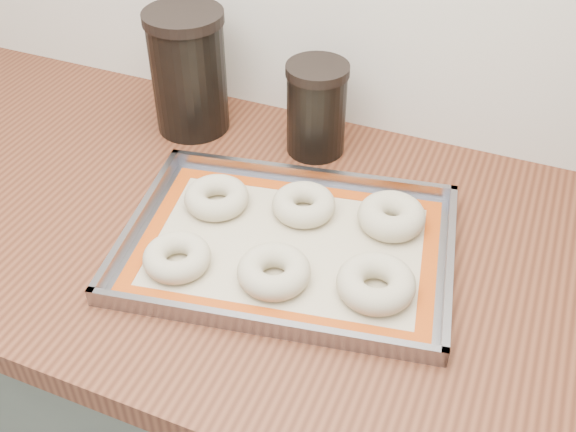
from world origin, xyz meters
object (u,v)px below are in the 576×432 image
at_px(bagel_back_mid, 304,204).
at_px(canister_left, 189,72).
at_px(bagel_back_left, 217,197).
at_px(bagel_front_left, 177,257).
at_px(bagel_front_right, 376,283).
at_px(bagel_front_mid, 274,271).
at_px(canister_mid, 316,109).
at_px(bagel_back_right, 391,216).
at_px(baking_tray, 288,245).

bearing_deg(bagel_back_mid, canister_left, 149.78).
relative_size(bagel_back_left, canister_left, 0.46).
bearing_deg(canister_left, bagel_front_left, -64.78).
xyz_separation_m(bagel_front_right, bagel_back_left, (-0.28, 0.08, -0.00)).
bearing_deg(bagel_back_left, bagel_back_mid, 15.07).
xyz_separation_m(bagel_front_mid, canister_mid, (-0.06, 0.32, 0.06)).
height_order(bagel_back_right, canister_left, canister_left).
bearing_deg(bagel_back_mid, bagel_back_left, -164.93).
distance_m(baking_tray, canister_mid, 0.27).
bearing_deg(canister_left, bagel_back_mid, -30.22).
bearing_deg(bagel_back_left, baking_tray, -17.29).
distance_m(baking_tray, bagel_front_left, 0.16).
bearing_deg(bagel_front_left, bagel_back_left, 94.13).
height_order(bagel_front_left, bagel_back_left, bagel_back_left).
bearing_deg(bagel_front_mid, bagel_front_left, -169.63).
relative_size(baking_tray, bagel_front_right, 4.89).
xyz_separation_m(canister_left, canister_mid, (0.23, 0.01, -0.03)).
height_order(bagel_front_right, canister_left, canister_left).
height_order(bagel_front_right, canister_mid, canister_mid).
xyz_separation_m(bagel_back_left, canister_mid, (0.08, 0.21, 0.06)).
bearing_deg(canister_mid, bagel_front_mid, -79.05).
xyz_separation_m(bagel_back_mid, canister_left, (-0.27, 0.16, 0.09)).
relative_size(baking_tray, bagel_front_mid, 5.16).
bearing_deg(bagel_front_left, baking_tray, 37.56).
relative_size(bagel_front_left, canister_mid, 0.59).
xyz_separation_m(baking_tray, bagel_front_mid, (0.01, -0.07, 0.02)).
bearing_deg(bagel_back_right, bagel_front_left, -142.06).
height_order(bagel_front_left, canister_mid, canister_mid).
relative_size(bagel_front_right, bagel_back_left, 1.07).
height_order(bagel_back_mid, canister_left, canister_left).
xyz_separation_m(baking_tray, bagel_back_right, (0.12, 0.10, 0.02)).
distance_m(bagel_front_left, canister_left, 0.38).
distance_m(baking_tray, bagel_back_left, 0.14).
bearing_deg(canister_mid, bagel_back_left, -111.35).
xyz_separation_m(bagel_front_mid, bagel_back_right, (0.11, 0.17, 0.00)).
bearing_deg(bagel_back_mid, bagel_back_right, 9.19).
height_order(bagel_front_left, canister_left, canister_left).
relative_size(bagel_front_mid, bagel_front_right, 0.95).
distance_m(canister_left, canister_mid, 0.23).
height_order(baking_tray, bagel_front_mid, bagel_front_mid).
bearing_deg(bagel_back_mid, bagel_front_right, -38.56).
bearing_deg(bagel_back_mid, canister_mid, 105.11).
bearing_deg(canister_mid, baking_tray, -78.03).
xyz_separation_m(bagel_front_mid, bagel_back_left, (-0.14, 0.11, -0.00)).
xyz_separation_m(bagel_front_left, bagel_front_mid, (0.13, 0.02, 0.00)).
height_order(baking_tray, canister_left, canister_left).
bearing_deg(canister_left, bagel_front_mid, -46.69).
relative_size(bagel_front_right, canister_left, 0.49).
height_order(baking_tray, bagel_front_right, bagel_front_right).
bearing_deg(bagel_back_mid, baking_tray, -85.40).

